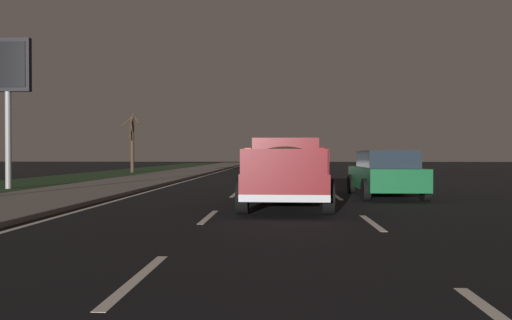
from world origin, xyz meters
The scene contains 10 objects.
ground centered at (27.00, 0.00, 0.00)m, with size 144.00×144.00×0.00m, color black.
sidewalk_shoulder centered at (27.00, 7.45, 0.06)m, with size 108.00×4.00×0.12m, color slate.
grass_verge centered at (27.00, 12.45, 0.00)m, with size 108.00×6.00×0.01m, color #1E3819.
lane_markings centered at (30.69, 3.07, 0.00)m, with size 108.00×7.04×0.01m.
pickup_truck centered at (13.18, 0.00, 0.98)m, with size 5.46×2.35×1.87m.
sedan_green centered at (16.28, -3.36, 0.78)m, with size 4.41×2.04×1.54m.
sedan_blue centered at (39.41, 0.24, 0.78)m, with size 4.41×2.04×1.54m.
sedan_silver centered at (32.12, 0.10, 0.78)m, with size 4.42×2.05×1.54m.
gas_price_sign centered at (19.50, 11.37, 4.63)m, with size 0.27×1.90×6.21m.
bare_tree_far centered at (38.07, 11.85, 2.40)m, with size 0.89×1.45×4.72m.
Camera 1 is at (-0.27, 0.13, 1.40)m, focal length 34.53 mm.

